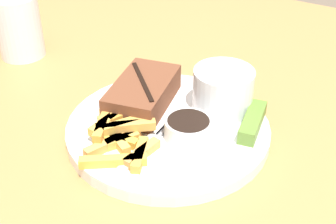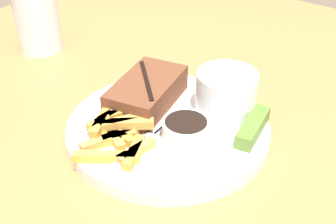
{
  "view_description": "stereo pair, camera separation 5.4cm",
  "coord_description": "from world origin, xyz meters",
  "px_view_note": "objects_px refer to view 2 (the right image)",
  "views": [
    {
      "loc": [
        -0.45,
        -0.26,
        1.15
      ],
      "look_at": [
        0.0,
        0.0,
        0.8
      ],
      "focal_mm": 50.0,
      "sensor_mm": 36.0,
      "label": 1
    },
    {
      "loc": [
        -0.42,
        -0.31,
        1.15
      ],
      "look_at": [
        0.0,
        0.0,
        0.8
      ],
      "focal_mm": 50.0,
      "sensor_mm": 36.0,
      "label": 2
    }
  ],
  "objects_px": {
    "dinner_plate": "(168,129)",
    "steak_portion": "(147,92)",
    "fork_utensil": "(136,151)",
    "dipping_sauce_cup": "(186,129)",
    "drinking_glass": "(37,21)",
    "pickle_spear": "(253,127)",
    "coleslaw_cup": "(226,91)"
  },
  "relations": [
    {
      "from": "dipping_sauce_cup",
      "to": "drinking_glass",
      "type": "distance_m",
      "value": 0.4
    },
    {
      "from": "pickle_spear",
      "to": "drinking_glass",
      "type": "bearing_deg",
      "value": 86.5
    },
    {
      "from": "pickle_spear",
      "to": "coleslaw_cup",
      "type": "bearing_deg",
      "value": 67.44
    },
    {
      "from": "dinner_plate",
      "to": "fork_utensil",
      "type": "distance_m",
      "value": 0.07
    },
    {
      "from": "pickle_spear",
      "to": "dinner_plate",
      "type": "bearing_deg",
      "value": 115.86
    },
    {
      "from": "steak_portion",
      "to": "drinking_glass",
      "type": "relative_size",
      "value": 1.31
    },
    {
      "from": "steak_portion",
      "to": "dipping_sauce_cup",
      "type": "relative_size",
      "value": 2.28
    },
    {
      "from": "dipping_sauce_cup",
      "to": "pickle_spear",
      "type": "bearing_deg",
      "value": -46.18
    },
    {
      "from": "steak_portion",
      "to": "dipping_sauce_cup",
      "type": "height_order",
      "value": "steak_portion"
    },
    {
      "from": "dinner_plate",
      "to": "drinking_glass",
      "type": "bearing_deg",
      "value": 77.54
    },
    {
      "from": "dinner_plate",
      "to": "drinking_glass",
      "type": "xyz_separation_m",
      "value": [
        0.08,
        0.35,
        0.05
      ]
    },
    {
      "from": "steak_portion",
      "to": "fork_utensil",
      "type": "distance_m",
      "value": 0.11
    },
    {
      "from": "pickle_spear",
      "to": "fork_utensil",
      "type": "distance_m",
      "value": 0.16
    },
    {
      "from": "coleslaw_cup",
      "to": "drinking_glass",
      "type": "relative_size",
      "value": 0.78
    },
    {
      "from": "pickle_spear",
      "to": "fork_utensil",
      "type": "height_order",
      "value": "pickle_spear"
    },
    {
      "from": "fork_utensil",
      "to": "steak_portion",
      "type": "bearing_deg",
      "value": 29.17
    },
    {
      "from": "dipping_sauce_cup",
      "to": "pickle_spear",
      "type": "relative_size",
      "value": 0.72
    },
    {
      "from": "dinner_plate",
      "to": "steak_portion",
      "type": "bearing_deg",
      "value": 66.37
    },
    {
      "from": "drinking_glass",
      "to": "pickle_spear",
      "type": "bearing_deg",
      "value": -93.5
    },
    {
      "from": "coleslaw_cup",
      "to": "pickle_spear",
      "type": "height_order",
      "value": "coleslaw_cup"
    },
    {
      "from": "steak_portion",
      "to": "drinking_glass",
      "type": "distance_m",
      "value": 0.3
    },
    {
      "from": "steak_portion",
      "to": "fork_utensil",
      "type": "relative_size",
      "value": 1.06
    },
    {
      "from": "dinner_plate",
      "to": "steak_portion",
      "type": "height_order",
      "value": "steak_portion"
    },
    {
      "from": "dipping_sauce_cup",
      "to": "drinking_glass",
      "type": "relative_size",
      "value": 0.57
    },
    {
      "from": "coleslaw_cup",
      "to": "drinking_glass",
      "type": "height_order",
      "value": "drinking_glass"
    },
    {
      "from": "steak_portion",
      "to": "pickle_spear",
      "type": "distance_m",
      "value": 0.16
    },
    {
      "from": "steak_portion",
      "to": "dipping_sauce_cup",
      "type": "bearing_deg",
      "value": -111.51
    },
    {
      "from": "coleslaw_cup",
      "to": "drinking_glass",
      "type": "distance_m",
      "value": 0.39
    },
    {
      "from": "steak_portion",
      "to": "coleslaw_cup",
      "type": "relative_size",
      "value": 1.68
    },
    {
      "from": "coleslaw_cup",
      "to": "pickle_spear",
      "type": "distance_m",
      "value": 0.06
    },
    {
      "from": "drinking_glass",
      "to": "fork_utensil",
      "type": "bearing_deg",
      "value": -112.99
    },
    {
      "from": "steak_portion",
      "to": "coleslaw_cup",
      "type": "height_order",
      "value": "coleslaw_cup"
    }
  ]
}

